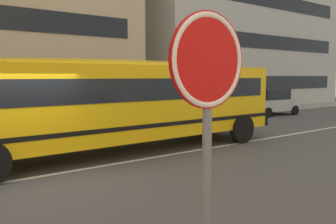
{
  "coord_description": "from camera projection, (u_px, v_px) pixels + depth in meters",
  "views": [
    {
      "loc": [
        -2.54,
        -8.73,
        2.43
      ],
      "look_at": [
        4.67,
        0.62,
        1.27
      ],
      "focal_mm": 38.66,
      "sensor_mm": 36.0,
      "label": 1
    }
  ],
  "objects": [
    {
      "name": "stop_sign_post",
      "position": [
        207.0,
        104.0,
        2.63
      ],
      "size": [
        0.7,
        0.07,
        2.9
      ],
      "color": "slate",
      "rests_on": "ground_plane"
    },
    {
      "name": "apartment_block_far_right",
      "position": [
        224.0,
        12.0,
        32.72
      ],
      "size": [
        20.05,
        10.92,
        16.5
      ],
      "color": "#B7B7B2",
      "rests_on": "ground_plane"
    },
    {
      "name": "lane_centreline",
      "position": [
        30.0,
        178.0,
        8.67
      ],
      "size": [
        110.0,
        0.16,
        0.01
      ],
      "primitive_type": "cube",
      "color": "silver",
      "rests_on": "ground_plane"
    },
    {
      "name": "school_bus",
      "position": [
        116.0,
        98.0,
        11.35
      ],
      "size": [
        13.22,
        3.13,
        2.95
      ],
      "rotation": [
        0.0,
        0.0,
        3.15
      ],
      "color": "yellow",
      "rests_on": "ground_plane"
    },
    {
      "name": "ground_plane",
      "position": [
        30.0,
        178.0,
        8.67
      ],
      "size": [
        400.0,
        400.0,
        0.0
      ],
      "primitive_type": "plane",
      "color": "#4C4C4F"
    },
    {
      "name": "parked_car_silver_by_lamppost",
      "position": [
        270.0,
        102.0,
        22.69
      ],
      "size": [
        3.97,
        2.01,
        1.64
      ],
      "rotation": [
        0.0,
        0.0,
        -0.04
      ],
      "color": "#B7BABF",
      "rests_on": "ground_plane"
    }
  ]
}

